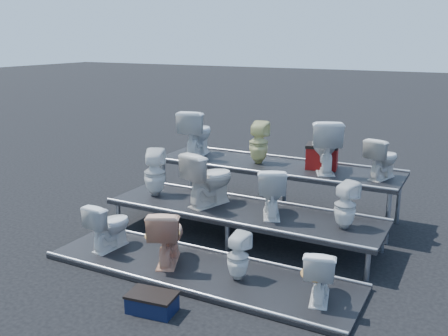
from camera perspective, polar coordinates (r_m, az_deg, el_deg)
The scene contains 18 objects.
ground at distance 7.69m, azimuth 2.05°, elevation -8.05°, with size 80.00×80.00×0.00m, color black.
tier_front at distance 6.63m, azimuth -2.93°, elevation -11.68°, with size 4.20×1.20×0.06m, color black.
tier_mid at distance 7.60m, azimuth 2.07°, elevation -6.45°, with size 4.20×1.20×0.46m, color black.
tier_back at distance 8.66m, azimuth 5.82°, elevation -2.42°, with size 4.20×1.20×0.86m, color black.
toilet_0 at distance 7.28m, azimuth -12.97°, elevation -6.38°, with size 0.38×0.67×0.69m, color silver.
toilet_1 at distance 6.70m, azimuth -6.52°, elevation -7.62°, with size 0.43×0.75×0.76m, color tan.
toilet_2 at distance 6.24m, azimuth 1.61°, elevation -10.06°, with size 0.27×0.28×0.60m, color silver.
toilet_3 at distance 5.90m, azimuth 10.92°, elevation -11.69°, with size 0.36×0.63×0.64m, color silver.
toilet_4 at distance 8.18m, azimuth -7.93°, elevation -0.52°, with size 0.34×0.35×0.76m, color silver.
toilet_5 at distance 7.64m, azimuth -1.72°, elevation -1.18°, with size 0.47×0.83×0.84m, color beige.
toilet_6 at distance 7.23m, azimuth 5.44°, elevation -2.65°, with size 0.41×0.72×0.73m, color silver.
toilet_7 at distance 6.93m, azimuth 13.69°, elevation -4.15°, with size 0.29×0.30×0.65m, color silver.
toilet_8 at distance 9.13m, azimuth -3.16°, elevation 4.05°, with size 0.47×0.83×0.85m, color silver.
toilet_9 at distance 8.58m, azimuth 3.99°, elevation 2.91°, with size 0.32×0.33×0.72m, color #D1D089.
toilet_10 at distance 8.18m, azimuth 11.46°, elevation 2.56°, with size 0.48×0.84×0.86m, color silver.
toilet_11 at distance 8.01m, azimuth 17.66°, elevation 1.07°, with size 0.36×0.63×0.64m, color beige.
red_crate at distance 8.42m, azimuth 11.13°, elevation 1.16°, with size 0.50×0.40×0.36m, color maroon.
step_stool at distance 5.83m, azimuth -8.21°, elevation -15.11°, with size 0.53×0.32×0.19m, color black.
Camera 1 is at (3.05, -6.39, 2.99)m, focal length 40.00 mm.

